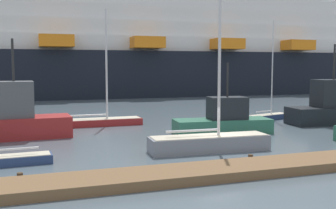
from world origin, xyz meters
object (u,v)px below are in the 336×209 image
Objects in this scene: sailboat_5 at (101,120)px; cruise_ship at (53,50)px; sailboat_4 at (269,115)px; fishing_boat_3 at (10,120)px; sailboat_1 at (210,141)px; fishing_boat_2 at (335,108)px; sailboat_3 at (1,126)px; fishing_boat_1 at (224,121)px.

cruise_ship reaches higher than sailboat_5.
sailboat_4 is 40.58m from cruise_ship.
sailboat_4 is 15.02m from sailboat_5.
fishing_boat_3 is at bearing -96.02° from cruise_ship.
cruise_ship is at bearing 98.28° from sailboat_4.
sailboat_4 is at bearing 47.29° from sailboat_1.
sailboat_5 is at bearing -10.19° from fishing_boat_2.
cruise_ship is at bearing 92.13° from sailboat_5.
sailboat_3 is 0.07× the size of cruise_ship.
sailboat_3 is at bearing -4.18° from fishing_boat_2.
cruise_ship reaches higher than sailboat_1.
fishing_boat_3 is (-21.65, -2.68, 0.84)m from sailboat_4.
fishing_boat_2 is (3.90, -3.98, 0.89)m from sailboat_4.
fishing_boat_3 is at bearing 170.35° from sailboat_4.
sailboat_3 is at bearing 164.91° from fishing_boat_1.
fishing_boat_3 is 0.06× the size of cruise_ship.
sailboat_4 is 0.07× the size of cruise_ship.
fishing_boat_1 is 11.20m from fishing_boat_2.
sailboat_4 is at bearing -64.06° from cruise_ship.
sailboat_1 reaches higher than fishing_boat_1.
fishing_boat_2 is (18.87, -5.26, 0.85)m from sailboat_5.
sailboat_1 is at bearing -151.76° from sailboat_4.
sailboat_5 is at bearing 158.41° from sailboat_4.
sailboat_4 is 1.24× the size of fishing_boat_1.
fishing_boat_1 is at bearing 12.73° from fishing_boat_2.
sailboat_3 is 1.03× the size of sailboat_4.
cruise_ship is (-6.18, 46.94, 6.75)m from sailboat_1.
sailboat_4 is 1.04× the size of fishing_boat_2.
fishing_boat_1 is (3.52, 5.29, 0.33)m from sailboat_1.
sailboat_1 is 1.34× the size of fishing_boat_3.
sailboat_5 reaches higher than fishing_boat_1.
cruise_ship is (5.59, 35.78, 6.89)m from sailboat_3.
sailboat_1 is 12.71m from sailboat_5.
sailboat_5 is 35.69m from cruise_ship.
sailboat_3 is 22.49m from sailboat_4.
cruise_ship is (-9.70, 41.65, 6.43)m from fishing_boat_1.
sailboat_3 is 1.28× the size of fishing_boat_1.
fishing_boat_1 is at bearing -13.61° from fishing_boat_3.
sailboat_1 reaches higher than sailboat_4.
sailboat_3 is 0.98× the size of sailboat_5.
fishing_boat_2 is (14.62, 6.72, 0.70)m from sailboat_1.
sailboat_4 is 9.02m from fishing_boat_1.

